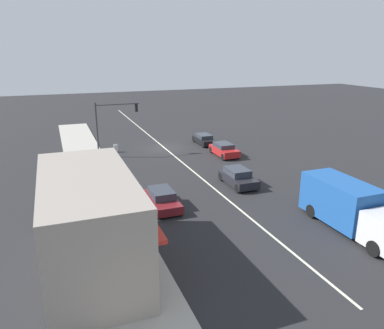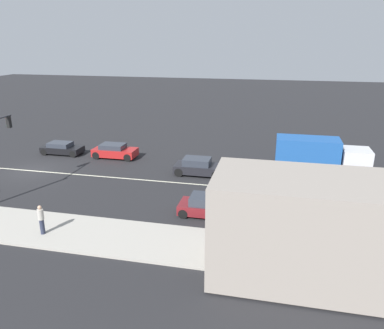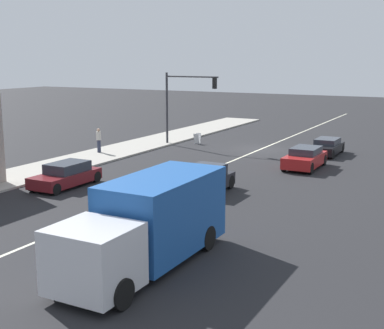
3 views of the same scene
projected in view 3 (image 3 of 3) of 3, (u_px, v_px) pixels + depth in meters
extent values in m
plane|color=#232326|center=(124.00, 206.00, 25.18)|extent=(160.00, 160.00, 0.00)
cube|color=beige|center=(261.00, 149.00, 40.76)|extent=(0.16, 60.00, 0.01)
cylinder|color=#333338|center=(167.00, 108.00, 42.58)|extent=(0.18, 0.18, 5.60)
cylinder|color=#333338|center=(192.00, 77.00, 41.05)|extent=(4.50, 0.12, 0.12)
cube|color=black|center=(215.00, 83.00, 40.24)|extent=(0.28, 0.24, 0.84)
sphere|color=red|center=(215.00, 80.00, 40.30)|extent=(0.18, 0.18, 0.18)
sphere|color=gold|center=(215.00, 83.00, 40.35)|extent=(0.18, 0.18, 0.18)
sphere|color=green|center=(215.00, 87.00, 40.41)|extent=(0.18, 0.18, 0.18)
cylinder|color=#282D42|center=(99.00, 146.00, 38.63)|extent=(0.26, 0.26, 0.90)
cylinder|color=#B7B2A8|center=(99.00, 136.00, 38.48)|extent=(0.34, 0.34, 0.62)
sphere|color=tan|center=(98.00, 130.00, 38.40)|extent=(0.22, 0.22, 0.22)
cube|color=silver|center=(198.00, 138.00, 43.46)|extent=(0.45, 0.21, 0.84)
cube|color=silver|center=(196.00, 139.00, 43.18)|extent=(0.45, 0.21, 0.84)
cube|color=silver|center=(94.00, 258.00, 15.23)|extent=(2.28, 2.20, 1.90)
cube|color=#1E519E|center=(163.00, 213.00, 18.50)|extent=(2.40, 5.10, 2.60)
cylinder|color=black|center=(122.00, 294.00, 14.71)|extent=(0.28, 0.90, 0.90)
cylinder|color=black|center=(61.00, 279.00, 15.71)|extent=(0.28, 0.90, 0.90)
cylinder|color=black|center=(207.00, 238.00, 19.30)|extent=(0.28, 0.90, 0.90)
cylinder|color=black|center=(156.00, 229.00, 20.30)|extent=(0.28, 0.90, 0.90)
cube|color=#AD1E1E|center=(305.00, 160.00, 33.61)|extent=(1.85, 4.03, 0.69)
cube|color=#2D333D|center=(306.00, 151.00, 33.68)|extent=(1.57, 2.22, 0.43)
cylinder|color=black|center=(311.00, 168.00, 31.92)|extent=(0.22, 0.71, 0.71)
cylinder|color=black|center=(284.00, 166.00, 32.68)|extent=(0.22, 0.71, 0.71)
cylinder|color=black|center=(324.00, 160.00, 34.61)|extent=(0.22, 0.71, 0.71)
cylinder|color=black|center=(299.00, 158.00, 35.37)|extent=(0.22, 0.71, 0.71)
cube|color=black|center=(326.00, 148.00, 38.37)|extent=(1.73, 3.88, 0.57)
cube|color=#2D333D|center=(327.00, 141.00, 38.45)|extent=(1.47, 2.13, 0.41)
cylinder|color=black|center=(332.00, 154.00, 36.73)|extent=(0.22, 0.63, 0.63)
cylinder|color=black|center=(310.00, 153.00, 37.43)|extent=(0.22, 0.63, 0.63)
cylinder|color=black|center=(342.00, 148.00, 39.37)|extent=(0.22, 0.63, 0.63)
cylinder|color=black|center=(321.00, 146.00, 40.08)|extent=(0.22, 0.63, 0.63)
cube|color=black|center=(203.00, 183.00, 27.43)|extent=(1.87, 3.99, 0.65)
cube|color=#2D333D|center=(205.00, 171.00, 27.49)|extent=(1.59, 2.20, 0.54)
cylinder|color=black|center=(204.00, 195.00, 25.76)|extent=(0.22, 0.71, 0.71)
cylinder|color=black|center=(174.00, 191.00, 26.53)|extent=(0.22, 0.71, 0.71)
cylinder|color=black|center=(230.00, 182.00, 28.41)|extent=(0.22, 0.71, 0.71)
cylinder|color=black|center=(202.00, 179.00, 29.18)|extent=(0.22, 0.71, 0.71)
cube|color=maroon|center=(65.00, 178.00, 28.81)|extent=(1.79, 4.10, 0.60)
cube|color=#2D333D|center=(67.00, 167.00, 28.88)|extent=(1.52, 2.25, 0.53)
cylinder|color=black|center=(56.00, 189.00, 27.05)|extent=(0.22, 0.61, 0.61)
cylinder|color=black|center=(32.00, 186.00, 27.78)|extent=(0.22, 0.61, 0.61)
cylinder|color=black|center=(96.00, 177.00, 29.91)|extent=(0.22, 0.61, 0.61)
cylinder|color=black|center=(74.00, 174.00, 30.64)|extent=(0.22, 0.61, 0.61)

